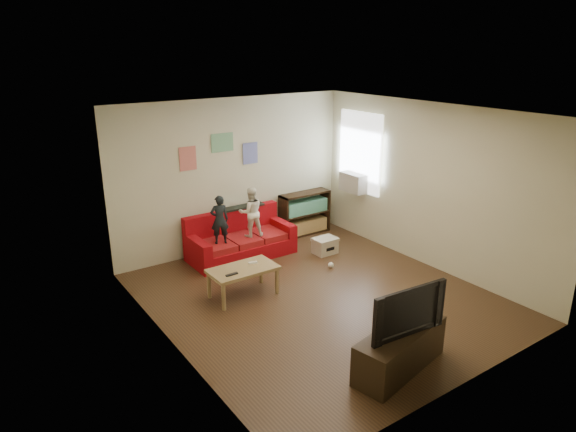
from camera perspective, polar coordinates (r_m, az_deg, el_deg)
room_shell at (r=7.15m, az=3.66°, el=0.60°), size 4.52×5.02×2.72m
sofa at (r=9.05m, az=-5.41°, el=-2.77°), size 1.83×0.84×0.80m
child_a at (r=8.53m, az=-7.61°, el=-0.41°), size 0.35×0.29×0.83m
child_b at (r=8.80m, az=-4.15°, el=0.45°), size 0.50×0.43×0.87m
coffee_table at (r=7.58m, az=-5.02°, el=-6.21°), size 0.99×0.55×0.45m
remote at (r=7.34m, az=-6.26°, el=-6.46°), size 0.19×0.05×0.02m
game_controller at (r=7.68m, az=-3.93°, el=-5.20°), size 0.14×0.06×0.03m
bookshelf at (r=10.02m, az=1.86°, el=0.07°), size 1.04×0.31×0.83m
window at (r=9.69m, az=8.00°, el=7.03°), size 0.04×1.08×1.48m
ac_unit at (r=9.74m, az=7.33°, el=3.73°), size 0.28×0.55×0.35m
artwork_left at (r=8.69m, az=-11.07°, el=6.28°), size 0.30×0.01×0.40m
artwork_center at (r=8.93m, az=-7.32°, el=8.10°), size 0.42×0.01×0.32m
artwork_right at (r=9.24m, az=-4.21°, el=6.97°), size 0.30×0.01×0.38m
file_box at (r=9.16m, az=4.14°, el=-3.29°), size 0.41×0.32×0.29m
tv_stand at (r=6.17m, az=12.33°, el=-14.33°), size 1.37×0.70×0.49m
television at (r=5.90m, az=12.69°, el=-9.98°), size 1.00×0.21×0.57m
tissue at (r=8.63m, az=4.79°, el=-5.44°), size 0.11×0.11×0.09m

